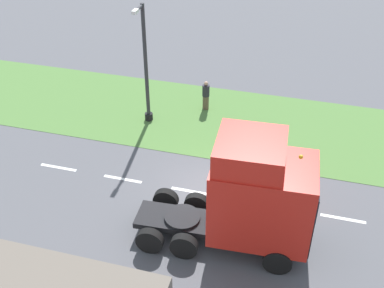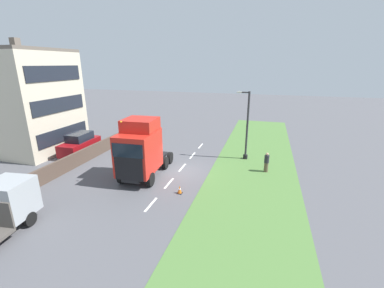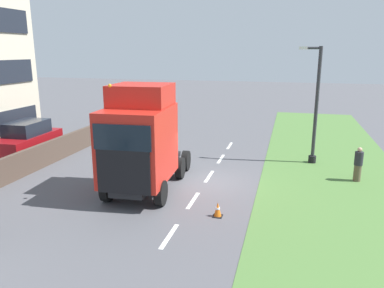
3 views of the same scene
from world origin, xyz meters
name	(u,v)px [view 3 (image 3 of 3)]	position (x,y,z in m)	size (l,w,h in m)	color
ground_plane	(206,181)	(0.00, 0.00, 0.00)	(120.00, 120.00, 0.00)	#515156
grass_verge	(338,192)	(-6.00, 0.00, 0.01)	(7.00, 44.00, 0.01)	#4C7538
lane_markings	(209,176)	(0.00, -0.70, 0.00)	(0.16, 14.60, 0.00)	white
boundary_wall	(43,155)	(9.00, 0.00, 0.64)	(0.25, 24.00, 1.27)	#4C3D33
lorry_cab	(141,141)	(2.35, 2.28, 2.37)	(2.94, 6.62, 4.89)	black
parked_car	(27,141)	(10.79, -1.13, 1.06)	(2.12, 4.44, 2.19)	maroon
lamp_post	(315,113)	(-5.01, -4.46, 2.82)	(1.33, 0.42, 6.33)	black
pedestrian	(358,165)	(-7.00, -1.82, 0.82)	(0.39, 0.39, 1.68)	brown
traffic_cone_lead	(218,209)	(-1.29, 3.76, 0.28)	(0.36, 0.36, 0.58)	black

